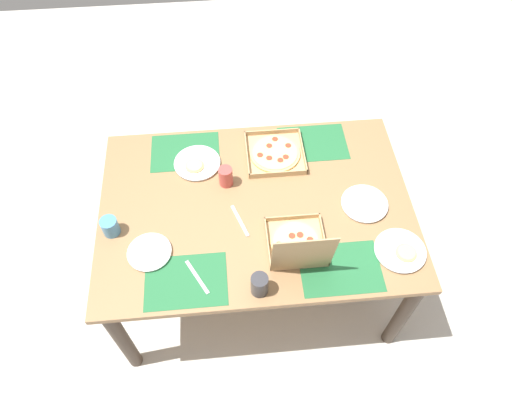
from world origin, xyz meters
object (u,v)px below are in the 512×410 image
(pizza_box_corner_left, at_px, (275,153))
(plate_middle, at_px, (364,204))
(plate_near_right, at_px, (197,164))
(plate_far_left, at_px, (401,251))
(pizza_box_corner_right, at_px, (297,244))
(plate_far_right, at_px, (150,252))
(cup_spare, at_px, (226,176))
(cup_dark, at_px, (260,285))
(cup_clear_right, at_px, (110,226))

(pizza_box_corner_left, relative_size, plate_middle, 1.32)
(plate_near_right, relative_size, plate_middle, 1.06)
(pizza_box_corner_left, xyz_separation_m, plate_middle, (-0.40, 0.36, -0.00))
(plate_far_left, bearing_deg, pizza_box_corner_right, -6.73)
(plate_far_right, height_order, plate_middle, same)
(pizza_box_corner_left, distance_m, cup_spare, 0.31)
(plate_far_left, xyz_separation_m, plate_middle, (0.10, -0.27, -0.00))
(plate_near_right, bearing_deg, cup_dark, 109.11)
(pizza_box_corner_left, relative_size, plate_far_left, 1.28)
(pizza_box_corner_right, height_order, cup_dark, pizza_box_corner_right)
(plate_far_right, height_order, cup_spare, cup_spare)
(plate_far_right, distance_m, plate_near_right, 0.55)
(plate_near_right, xyz_separation_m, plate_middle, (-0.80, 0.33, -0.00))
(plate_near_right, bearing_deg, plate_far_right, 66.19)
(pizza_box_corner_right, relative_size, cup_dark, 2.76)
(pizza_box_corner_right, distance_m, cup_dark, 0.26)
(cup_clear_right, distance_m, cup_dark, 0.75)
(plate_far_right, distance_m, cup_dark, 0.53)
(plate_near_right, relative_size, cup_clear_right, 2.68)
(plate_far_right, relative_size, cup_clear_right, 2.24)
(plate_middle, relative_size, cup_spare, 2.14)
(pizza_box_corner_left, height_order, cup_clear_right, cup_clear_right)
(plate_near_right, height_order, cup_dark, cup_dark)
(plate_middle, bearing_deg, cup_spare, -16.55)
(cup_spare, relative_size, cup_clear_right, 1.19)
(pizza_box_corner_right, height_order, plate_middle, pizza_box_corner_right)
(plate_far_left, distance_m, plate_middle, 0.29)
(pizza_box_corner_left, xyz_separation_m, plate_far_left, (-0.50, 0.63, -0.00))
(plate_near_right, distance_m, plate_middle, 0.87)
(pizza_box_corner_left, distance_m, cup_clear_right, 0.91)
(plate_far_left, height_order, cup_spare, cup_spare)
(plate_far_right, xyz_separation_m, cup_spare, (-0.37, -0.37, 0.04))
(plate_near_right, distance_m, cup_spare, 0.20)
(pizza_box_corner_right, bearing_deg, pizza_box_corner_left, -86.74)
(pizza_box_corner_left, xyz_separation_m, plate_far_right, (0.63, 0.54, -0.00))
(plate_middle, bearing_deg, cup_clear_right, 2.05)
(plate_far_left, relative_size, plate_near_right, 0.98)
(cup_spare, height_order, cup_clear_right, cup_spare)
(pizza_box_corner_right, relative_size, cup_spare, 2.86)
(pizza_box_corner_left, relative_size, plate_far_right, 1.50)
(pizza_box_corner_left, bearing_deg, plate_far_right, 40.34)
(pizza_box_corner_right, height_order, pizza_box_corner_left, pizza_box_corner_right)
(plate_far_right, xyz_separation_m, plate_middle, (-1.03, -0.18, 0.00))
(plate_far_left, xyz_separation_m, cup_clear_right, (1.31, -0.23, 0.04))
(pizza_box_corner_right, bearing_deg, cup_dark, 44.45)
(plate_far_right, height_order, cup_clear_right, cup_clear_right)
(plate_far_left, relative_size, cup_spare, 2.21)
(cup_clear_right, bearing_deg, pizza_box_corner_right, 168.28)
(pizza_box_corner_left, height_order, plate_far_left, pizza_box_corner_left)
(plate_near_right, height_order, cup_spare, cup_spare)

